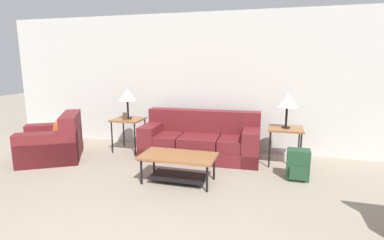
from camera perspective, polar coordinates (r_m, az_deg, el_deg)
The scene contains 10 objects.
wall_back at distance 5.79m, azimuth 4.41°, elevation 7.13°, with size 9.07×0.06×2.60m.
couch at distance 5.37m, azimuth 1.68°, elevation -4.02°, with size 2.10×0.94×0.82m.
armchair at distance 5.81m, azimuth -24.81°, elevation -3.99°, with size 1.33×1.35×0.80m.
coffee_table at distance 4.29m, azimuth -2.62°, elevation -7.98°, with size 1.07×0.56×0.40m.
side_table_left at distance 5.83m, azimuth -12.02°, elevation -0.37°, with size 0.55×0.52×0.63m.
side_table_right at distance 5.17m, azimuth 17.38°, elevation -2.12°, with size 0.55×0.52×0.63m.
table_lamp_left at distance 5.75m, azimuth -12.22°, elevation 4.62°, with size 0.33×0.33×0.57m.
table_lamp_right at distance 5.08m, azimuth 17.71°, elevation 3.49°, with size 0.33×0.33×0.57m.
backpack at distance 4.67m, azimuth 19.53°, elevation -8.06°, with size 0.31×0.31×0.45m.
picture_frame at distance 5.75m, azimuth -12.63°, elevation 0.75°, with size 0.10×0.04×0.13m.
Camera 1 is at (1.16, -1.02, 1.71)m, focal length 28.00 mm.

